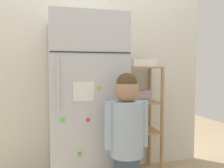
{
  "coord_description": "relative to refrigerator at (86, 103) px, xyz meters",
  "views": [
    {
      "loc": [
        -0.46,
        -2.22,
        1.1
      ],
      "look_at": [
        0.14,
        0.02,
        0.96
      ],
      "focal_mm": 39.1,
      "sensor_mm": 36.0,
      "label": 1
    }
  ],
  "objects": [
    {
      "name": "child_standing",
      "position": [
        0.24,
        -0.49,
        -0.14
      ],
      "size": [
        0.35,
        0.26,
        1.08
      ],
      "color": "#46546A",
      "rests_on": "ground"
    },
    {
      "name": "kitchen_wall_back",
      "position": [
        0.11,
        0.36,
        0.25
      ],
      "size": [
        2.56,
        0.03,
        2.08
      ],
      "primitive_type": "cube",
      "color": "silver",
      "rests_on": "ground"
    },
    {
      "name": "pantry_shelf_unit",
      "position": [
        0.61,
        0.16,
        -0.08
      ],
      "size": [
        0.38,
        0.34,
        1.13
      ],
      "color": "tan",
      "rests_on": "ground"
    },
    {
      "name": "refrigerator",
      "position": [
        0.0,
        0.0,
        0.0
      ],
      "size": [
        0.66,
        0.69,
        1.58
      ],
      "color": "silver",
      "rests_on": "ground"
    },
    {
      "name": "fruit_bin",
      "position": [
        0.64,
        0.18,
        0.37
      ],
      "size": [
        0.25,
        0.19,
        0.08
      ],
      "color": "white",
      "rests_on": "pantry_shelf_unit"
    }
  ]
}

